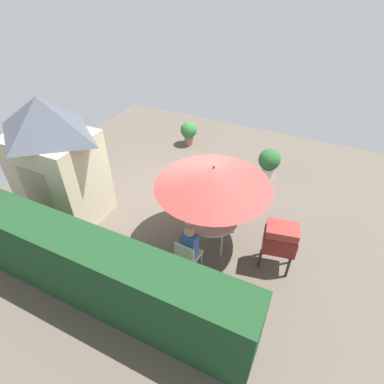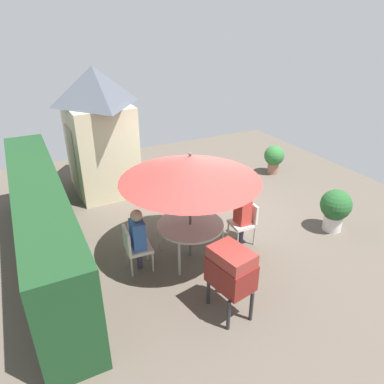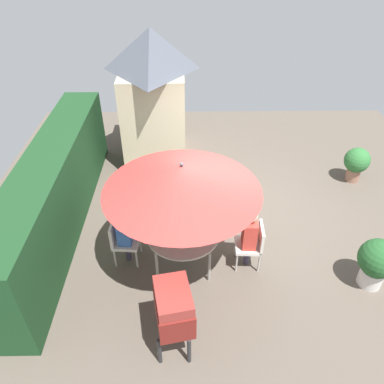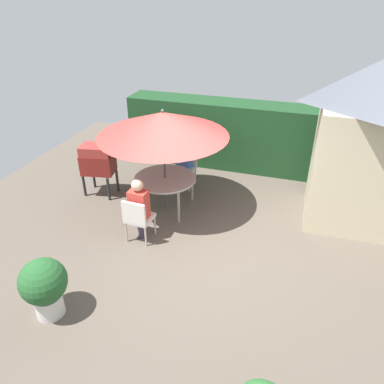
{
  "view_description": "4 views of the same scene",
  "coord_description": "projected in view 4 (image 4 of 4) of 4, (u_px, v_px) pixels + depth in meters",
  "views": [
    {
      "loc": [
        -3.05,
        6.06,
        5.7
      ],
      "look_at": [
        -0.45,
        0.62,
        1.01
      ],
      "focal_mm": 28.98,
      "sensor_mm": 36.0,
      "label": 1
    },
    {
      "loc": [
        -6.42,
        3.6,
        4.35
      ],
      "look_at": [
        -0.59,
        0.66,
        1.12
      ],
      "focal_mm": 33.48,
      "sensor_mm": 36.0,
      "label": 2
    },
    {
      "loc": [
        -5.92,
        0.88,
        5.23
      ],
      "look_at": [
        -0.52,
        0.8,
        1.17
      ],
      "focal_mm": 34.6,
      "sensor_mm": 36.0,
      "label": 3
    },
    {
      "loc": [
        1.46,
        -5.34,
        4.29
      ],
      "look_at": [
        -0.28,
        0.18,
        0.96
      ],
      "focal_mm": 34.31,
      "sensor_mm": 36.0,
      "label": 4
    }
  ],
  "objects": [
    {
      "name": "chair_near_shed",
      "position": [
        138.0,
        217.0,
        6.74
      ],
      "size": [
        0.48,
        0.49,
        0.9
      ],
      "color": "silver",
      "rests_on": "ground"
    },
    {
      "name": "ground_plane",
      "position": [
        203.0,
        243.0,
        6.93
      ],
      "size": [
        11.0,
        11.0,
        0.0
      ],
      "primitive_type": "plane",
      "color": "brown"
    },
    {
      "name": "garden_shed",
      "position": [
        372.0,
        144.0,
        6.78
      ],
      "size": [
        2.11,
        1.62,
        3.27
      ],
      "color": "#C6B793",
      "rests_on": "ground"
    },
    {
      "name": "person_in_blue",
      "position": [
        184.0,
        156.0,
        8.47
      ],
      "size": [
        0.36,
        0.26,
        1.26
      ],
      "color": "#3866B2",
      "rests_on": "ground"
    },
    {
      "name": "patio_umbrella",
      "position": [
        163.0,
        124.0,
        7.08
      ],
      "size": [
        2.6,
        2.6,
        2.19
      ],
      "color": "#4C4C51",
      "rests_on": "ground"
    },
    {
      "name": "bbq_grill",
      "position": [
        98.0,
        160.0,
        8.13
      ],
      "size": [
        0.78,
        0.63,
        1.2
      ],
      "color": "maroon",
      "rests_on": "ground"
    },
    {
      "name": "patio_table",
      "position": [
        165.0,
        180.0,
        7.69
      ],
      "size": [
        1.3,
        1.3,
        0.73
      ],
      "color": "#B2ADA3",
      "rests_on": "ground"
    },
    {
      "name": "potted_plant_by_shed",
      "position": [
        44.0,
        285.0,
        5.18
      ],
      "size": [
        0.67,
        0.67,
        0.97
      ],
      "color": "silver",
      "rests_on": "ground"
    },
    {
      "name": "person_in_red",
      "position": [
        139.0,
        203.0,
        6.68
      ],
      "size": [
        0.35,
        0.26,
        1.26
      ],
      "color": "#CC3D33",
      "rests_on": "ground"
    },
    {
      "name": "chair_far_side",
      "position": [
        186.0,
        165.0,
        8.67
      ],
      "size": [
        0.49,
        0.5,
        0.9
      ],
      "color": "silver",
      "rests_on": "ground"
    },
    {
      "name": "hedge_backdrop",
      "position": [
        241.0,
        136.0,
        9.4
      ],
      "size": [
        5.93,
        0.84,
        1.7
      ],
      "color": "#193D1E",
      "rests_on": "ground"
    }
  ]
}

